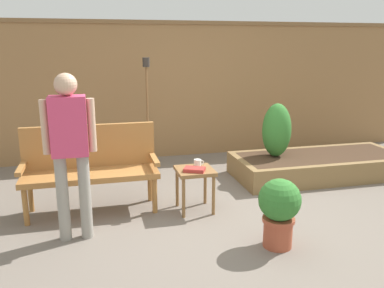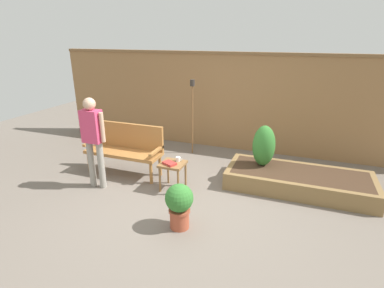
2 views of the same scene
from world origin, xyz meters
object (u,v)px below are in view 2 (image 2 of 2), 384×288
(garden_bench, at_px, (126,145))
(book_on_table, at_px, (170,163))
(person_by_bench, at_px, (93,135))
(shrub_near_bench, at_px, (264,146))
(tiki_torch, at_px, (192,104))
(potted_boxwood, at_px, (179,203))
(cup_on_table, at_px, (178,159))
(side_table, at_px, (173,167))

(garden_bench, xyz_separation_m, book_on_table, (1.08, -0.39, -0.05))
(person_by_bench, bearing_deg, shrub_near_bench, 24.95)
(shrub_near_bench, distance_m, tiki_torch, 1.90)
(garden_bench, xyz_separation_m, potted_boxwood, (1.63, -1.30, -0.17))
(cup_on_table, bearing_deg, garden_bench, 169.38)
(person_by_bench, bearing_deg, garden_bench, 77.11)
(garden_bench, height_order, tiki_torch, tiki_torch)
(side_table, distance_m, potted_boxwood, 1.11)
(potted_boxwood, distance_m, shrub_near_bench, 2.04)
(side_table, bearing_deg, book_on_table, -108.01)
(person_by_bench, bearing_deg, tiki_torch, 64.54)
(book_on_table, distance_m, tiki_torch, 1.89)
(garden_bench, height_order, cup_on_table, garden_bench)
(side_table, bearing_deg, shrub_near_bench, 31.96)
(book_on_table, height_order, potted_boxwood, potted_boxwood)
(book_on_table, bearing_deg, cup_on_table, 90.57)
(garden_bench, distance_m, tiki_torch, 1.70)
(side_table, xyz_separation_m, book_on_table, (-0.02, -0.07, 0.10))
(garden_bench, height_order, potted_boxwood, garden_bench)
(potted_boxwood, bearing_deg, side_table, 118.32)
(tiki_torch, xyz_separation_m, person_by_bench, (-0.98, -2.06, -0.18))
(shrub_near_bench, height_order, tiki_torch, tiki_torch)
(shrub_near_bench, relative_size, person_by_bench, 0.47)
(book_on_table, xyz_separation_m, person_by_bench, (-1.24, -0.30, 0.43))
(book_on_table, xyz_separation_m, shrub_near_bench, (1.39, 0.92, 0.17))
(book_on_table, relative_size, shrub_near_bench, 0.30)
(shrub_near_bench, bearing_deg, garden_bench, -167.82)
(garden_bench, height_order, book_on_table, garden_bench)
(book_on_table, height_order, person_by_bench, person_by_bench)
(potted_boxwood, height_order, tiki_torch, tiki_torch)
(side_table, xyz_separation_m, tiki_torch, (-0.28, 1.69, 0.72))
(tiki_torch, bearing_deg, shrub_near_bench, -27.11)
(garden_bench, xyz_separation_m, side_table, (1.10, -0.32, -0.15))
(side_table, height_order, person_by_bench, person_by_bench)
(side_table, relative_size, potted_boxwood, 0.75)
(book_on_table, bearing_deg, person_by_bench, -140.42)
(garden_bench, relative_size, side_table, 3.00)
(potted_boxwood, relative_size, person_by_bench, 0.41)
(side_table, xyz_separation_m, shrub_near_bench, (1.37, 0.85, 0.27))
(book_on_table, height_order, shrub_near_bench, shrub_near_bench)
(book_on_table, xyz_separation_m, tiki_torch, (-0.25, 1.77, 0.62))
(cup_on_table, xyz_separation_m, person_by_bench, (-1.32, -0.47, 0.42))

